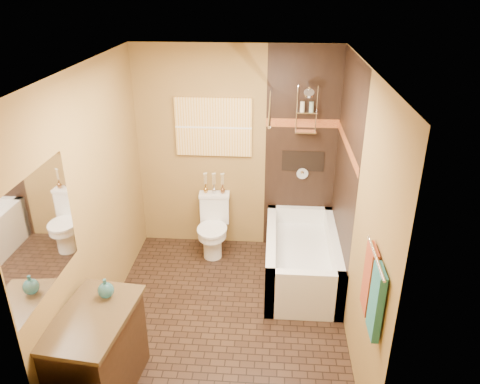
# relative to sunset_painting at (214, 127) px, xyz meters

# --- Properties ---
(floor) EXTENTS (3.00, 3.00, 0.00)m
(floor) POSITION_rel_sunset_painting_xyz_m (0.26, -1.48, -1.55)
(floor) COLOR black
(floor) RESTS_ON ground
(wall_left) EXTENTS (0.02, 3.00, 2.50)m
(wall_left) POSITION_rel_sunset_painting_xyz_m (-0.94, -1.48, -0.30)
(wall_left) COLOR olive
(wall_left) RESTS_ON floor
(wall_right) EXTENTS (0.02, 3.00, 2.50)m
(wall_right) POSITION_rel_sunset_painting_xyz_m (1.46, -1.48, -0.30)
(wall_right) COLOR olive
(wall_right) RESTS_ON floor
(wall_back) EXTENTS (2.40, 0.02, 2.50)m
(wall_back) POSITION_rel_sunset_painting_xyz_m (0.26, 0.02, -0.30)
(wall_back) COLOR olive
(wall_back) RESTS_ON floor
(wall_front) EXTENTS (2.40, 0.02, 2.50)m
(wall_front) POSITION_rel_sunset_painting_xyz_m (0.26, -2.98, -0.30)
(wall_front) COLOR olive
(wall_front) RESTS_ON floor
(ceiling) EXTENTS (3.00, 3.00, 0.00)m
(ceiling) POSITION_rel_sunset_painting_xyz_m (0.26, -1.48, 0.95)
(ceiling) COLOR silver
(ceiling) RESTS_ON wall_back
(alcove_tile_back) EXTENTS (0.85, 0.01, 2.50)m
(alcove_tile_back) POSITION_rel_sunset_painting_xyz_m (1.04, 0.01, -0.30)
(alcove_tile_back) COLOR black
(alcove_tile_back) RESTS_ON wall_back
(alcove_tile_right) EXTENTS (0.01, 1.50, 2.50)m
(alcove_tile_right) POSITION_rel_sunset_painting_xyz_m (1.45, -0.73, -0.30)
(alcove_tile_right) COLOR black
(alcove_tile_right) RESTS_ON wall_right
(mosaic_band_back) EXTENTS (0.85, 0.01, 0.10)m
(mosaic_band_back) POSITION_rel_sunset_painting_xyz_m (1.04, 0.00, 0.07)
(mosaic_band_back) COLOR maroon
(mosaic_band_back) RESTS_ON alcove_tile_back
(mosaic_band_right) EXTENTS (0.01, 1.50, 0.10)m
(mosaic_band_right) POSITION_rel_sunset_painting_xyz_m (1.44, -0.73, 0.07)
(mosaic_band_right) COLOR maroon
(mosaic_band_right) RESTS_ON alcove_tile_right
(alcove_niche) EXTENTS (0.50, 0.01, 0.25)m
(alcove_niche) POSITION_rel_sunset_painting_xyz_m (1.06, 0.01, -0.40)
(alcove_niche) COLOR black
(alcove_niche) RESTS_ON alcove_tile_back
(shower_fixtures) EXTENTS (0.24, 0.33, 1.16)m
(shower_fixtures) POSITION_rel_sunset_painting_xyz_m (1.06, -0.10, 0.12)
(shower_fixtures) COLOR silver
(shower_fixtures) RESTS_ON floor
(curtain_rod) EXTENTS (0.03, 1.55, 0.03)m
(curtain_rod) POSITION_rel_sunset_painting_xyz_m (0.66, -0.73, 0.47)
(curtain_rod) COLOR silver
(curtain_rod) RESTS_ON wall_back
(towel_bar) EXTENTS (0.02, 0.55, 0.02)m
(towel_bar) POSITION_rel_sunset_painting_xyz_m (1.41, -2.53, -0.10)
(towel_bar) COLOR silver
(towel_bar) RESTS_ON wall_right
(towel_teal) EXTENTS (0.05, 0.22, 0.52)m
(towel_teal) POSITION_rel_sunset_painting_xyz_m (1.42, -2.66, -0.37)
(towel_teal) COLOR #217170
(towel_teal) RESTS_ON towel_bar
(towel_rust) EXTENTS (0.05, 0.22, 0.52)m
(towel_rust) POSITION_rel_sunset_painting_xyz_m (1.42, -2.40, -0.37)
(towel_rust) COLOR maroon
(towel_rust) RESTS_ON towel_bar
(sunset_painting) EXTENTS (0.90, 0.04, 0.70)m
(sunset_painting) POSITION_rel_sunset_painting_xyz_m (0.00, 0.00, 0.00)
(sunset_painting) COLOR gold
(sunset_painting) RESTS_ON wall_back
(vanity_mirror) EXTENTS (0.01, 1.00, 0.90)m
(vanity_mirror) POSITION_rel_sunset_painting_xyz_m (-0.92, -2.48, -0.05)
(vanity_mirror) COLOR white
(vanity_mirror) RESTS_ON wall_left
(bathtub) EXTENTS (0.80, 1.50, 0.55)m
(bathtub) POSITION_rel_sunset_painting_xyz_m (1.06, -0.73, -1.33)
(bathtub) COLOR white
(bathtub) RESTS_ON floor
(toilet) EXTENTS (0.38, 0.56, 0.73)m
(toilet) POSITION_rel_sunset_painting_xyz_m (0.00, -0.25, -1.18)
(toilet) COLOR white
(toilet) RESTS_ON floor
(vanity) EXTENTS (0.64, 0.94, 0.79)m
(vanity) POSITION_rel_sunset_painting_xyz_m (-0.66, -2.48, -1.15)
(vanity) COLOR black
(vanity) RESTS_ON floor
(teal_bottle) EXTENTS (0.16, 0.16, 0.21)m
(teal_bottle) POSITION_rel_sunset_painting_xyz_m (-0.61, -2.24, -0.68)
(teal_bottle) COLOR #24636C
(teal_bottle) RESTS_ON vanity
(bud_vases) EXTENTS (0.26, 0.06, 0.26)m
(bud_vases) POSITION_rel_sunset_painting_xyz_m (0.00, -0.09, -0.67)
(bud_vases) COLOR #B78839
(bud_vases) RESTS_ON toilet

